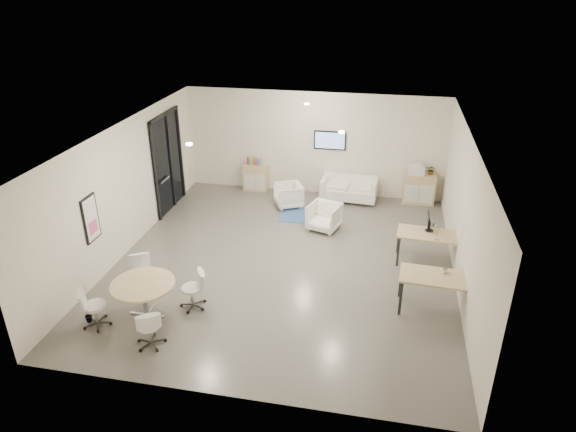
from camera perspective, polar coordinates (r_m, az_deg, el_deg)
The scene contains 21 objects.
room_shell at distance 11.84m, azimuth -0.41°, elevation 1.60°, with size 9.60×10.60×4.80m.
glass_door at distance 15.29m, azimuth -13.20°, elevation 6.14°, with size 0.09×1.90×2.85m.
artwork at distance 11.94m, azimuth -21.06°, elevation -0.29°, with size 0.05×0.54×1.04m.
wall_tv at distance 15.85m, azimuth 4.68°, elevation 8.38°, with size 0.98×0.06×0.58m.
ceiling_spots at distance 12.12m, azimuth -0.56°, elevation 10.10°, with size 3.14×4.14×0.03m.
sideboard_left at distance 16.53m, azimuth -3.61°, elevation 4.29°, with size 0.77×0.40×0.86m.
sideboard_right at distance 16.02m, azimuth 14.34°, elevation 2.96°, with size 0.94×0.45×0.94m.
books at distance 16.35m, azimuth -3.79°, elevation 6.07°, with size 0.45×0.14×0.22m.
printer at distance 15.80m, azimuth 14.12°, elevation 5.07°, with size 0.46×0.39×0.31m.
loveseat at distance 15.91m, azimuth 6.80°, elevation 2.94°, with size 1.73×0.95×0.63m.
blue_rug at distance 14.86m, azimuth 1.86°, elevation 0.01°, with size 1.43×0.95×0.01m, color #2F4D90.
armchair_left at distance 15.34m, azimuth 0.04°, elevation 2.44°, with size 0.75×0.70×0.77m, color white.
armchair_right at distance 13.97m, azimuth 4.03°, elevation 0.05°, with size 0.79×0.74×0.81m, color white.
desk_rear at distance 12.69m, azimuth 15.38°, elevation -2.21°, with size 1.53×0.85×0.77m.
desk_front at distance 10.98m, azimuth 16.28°, elevation -6.82°, with size 1.57×0.86×0.80m.
monitor at distance 12.68m, azimuth 15.33°, elevation -0.62°, with size 0.20×0.50×0.44m.
round_table at distance 10.76m, azimuth -15.80°, elevation -7.58°, with size 1.28×1.28×0.78m.
meeting_chairs at distance 10.92m, azimuth -15.62°, elevation -8.85°, with size 2.46×2.46×0.82m.
plant_cabinet at distance 15.86m, azimuth 15.65°, elevation 4.85°, with size 0.27×0.30×0.23m, color #3F7F3F.
plant_floor at distance 11.28m, azimuth -21.19°, elevation -10.61°, with size 0.18×0.33×0.15m, color #3F7F3F.
cup at distance 11.06m, azimuth 17.06°, elevation -5.80°, with size 0.13×0.10×0.13m, color white.
Camera 1 is at (2.20, -10.60, 6.41)m, focal length 32.00 mm.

